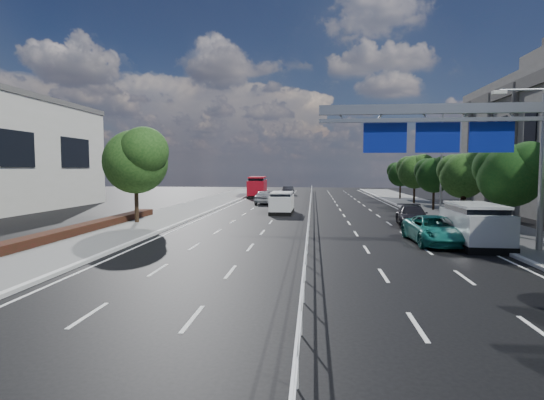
{
  "coord_description": "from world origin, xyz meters",
  "views": [
    {
      "loc": [
        0.26,
        -10.35,
        3.82
      ],
      "look_at": [
        -1.65,
        9.19,
        2.4
      ],
      "focal_mm": 28.0,
      "sensor_mm": 36.0,
      "label": 1
    }
  ],
  "objects_px": {
    "overhead_gantry": "(455,131)",
    "white_minivan": "(282,203)",
    "pedestrian_a": "(508,211)",
    "parked_car_dark": "(412,216)",
    "pedestrian_b": "(462,210)",
    "parked_car_teal": "(435,230)",
    "near_car_silver": "(265,197)",
    "near_car_dark": "(288,191)",
    "red_bus": "(258,186)",
    "silver_minivan": "(475,225)"
  },
  "relations": [
    {
      "from": "overhead_gantry",
      "to": "white_minivan",
      "type": "relative_size",
      "value": 2.35
    },
    {
      "from": "pedestrian_a",
      "to": "parked_car_dark",
      "type": "bearing_deg",
      "value": -37.28
    },
    {
      "from": "parked_car_dark",
      "to": "pedestrian_b",
      "type": "xyz_separation_m",
      "value": [
        3.48,
        0.62,
        0.38
      ]
    },
    {
      "from": "overhead_gantry",
      "to": "parked_car_teal",
      "type": "xyz_separation_m",
      "value": [
        -0.24,
        1.95,
        -4.9
      ]
    },
    {
      "from": "parked_car_dark",
      "to": "pedestrian_a",
      "type": "bearing_deg",
      "value": 11.58
    },
    {
      "from": "near_car_silver",
      "to": "parked_car_teal",
      "type": "relative_size",
      "value": 0.9
    },
    {
      "from": "parked_car_dark",
      "to": "near_car_silver",
      "type": "bearing_deg",
      "value": 131.25
    },
    {
      "from": "near_car_silver",
      "to": "parked_car_dark",
      "type": "height_order",
      "value": "near_car_silver"
    },
    {
      "from": "parked_car_teal",
      "to": "pedestrian_a",
      "type": "height_order",
      "value": "pedestrian_a"
    },
    {
      "from": "near_car_dark",
      "to": "parked_car_dark",
      "type": "distance_m",
      "value": 35.24
    },
    {
      "from": "near_car_dark",
      "to": "near_car_silver",
      "type": "bearing_deg",
      "value": 86.04
    },
    {
      "from": "red_bus",
      "to": "near_car_silver",
      "type": "distance_m",
      "value": 12.23
    },
    {
      "from": "near_car_silver",
      "to": "silver_minivan",
      "type": "relative_size",
      "value": 0.89
    },
    {
      "from": "overhead_gantry",
      "to": "near_car_dark",
      "type": "xyz_separation_m",
      "value": [
        -10.19,
        42.62,
        -4.94
      ]
    },
    {
      "from": "silver_minivan",
      "to": "red_bus",
      "type": "bearing_deg",
      "value": 114.64
    },
    {
      "from": "parked_car_teal",
      "to": "white_minivan",
      "type": "bearing_deg",
      "value": 120.29
    },
    {
      "from": "parked_car_teal",
      "to": "pedestrian_b",
      "type": "height_order",
      "value": "pedestrian_b"
    },
    {
      "from": "overhead_gantry",
      "to": "pedestrian_a",
      "type": "bearing_deg",
      "value": 55.03
    },
    {
      "from": "pedestrian_a",
      "to": "pedestrian_b",
      "type": "bearing_deg",
      "value": -43.34
    },
    {
      "from": "near_car_dark",
      "to": "white_minivan",
      "type": "bearing_deg",
      "value": 93.84
    },
    {
      "from": "parked_car_teal",
      "to": "pedestrian_a",
      "type": "bearing_deg",
      "value": 45.64
    },
    {
      "from": "silver_minivan",
      "to": "pedestrian_b",
      "type": "bearing_deg",
      "value": 76.7
    },
    {
      "from": "silver_minivan",
      "to": "parked_car_teal",
      "type": "relative_size",
      "value": 1.01
    },
    {
      "from": "parked_car_dark",
      "to": "near_car_dark",
      "type": "bearing_deg",
      "value": 113.66
    },
    {
      "from": "red_bus",
      "to": "near_car_silver",
      "type": "relative_size",
      "value": 2.09
    },
    {
      "from": "white_minivan",
      "to": "parked_car_dark",
      "type": "distance_m",
      "value": 11.8
    },
    {
      "from": "near_car_silver",
      "to": "silver_minivan",
      "type": "distance_m",
      "value": 28.14
    },
    {
      "from": "white_minivan",
      "to": "silver_minivan",
      "type": "height_order",
      "value": "silver_minivan"
    },
    {
      "from": "white_minivan",
      "to": "near_car_silver",
      "type": "relative_size",
      "value": 0.95
    },
    {
      "from": "white_minivan",
      "to": "silver_minivan",
      "type": "distance_m",
      "value": 18.13
    },
    {
      "from": "white_minivan",
      "to": "pedestrian_a",
      "type": "xyz_separation_m",
      "value": [
        15.85,
        -6.57,
        0.08
      ]
    },
    {
      "from": "white_minivan",
      "to": "parked_car_teal",
      "type": "xyz_separation_m",
      "value": [
        8.95,
        -14.15,
        -0.21
      ]
    },
    {
      "from": "overhead_gantry",
      "to": "white_minivan",
      "type": "bearing_deg",
      "value": 119.72
    },
    {
      "from": "overhead_gantry",
      "to": "pedestrian_b",
      "type": "xyz_separation_m",
      "value": [
        3.67,
        9.57,
        -4.54
      ]
    },
    {
      "from": "near_car_silver",
      "to": "parked_car_dark",
      "type": "bearing_deg",
      "value": 130.69
    },
    {
      "from": "overhead_gantry",
      "to": "near_car_dark",
      "type": "bearing_deg",
      "value": 103.45
    },
    {
      "from": "pedestrian_b",
      "to": "red_bus",
      "type": "bearing_deg",
      "value": -27.12
    },
    {
      "from": "silver_minivan",
      "to": "pedestrian_b",
      "type": "relative_size",
      "value": 2.77
    },
    {
      "from": "white_minivan",
      "to": "parked_car_dark",
      "type": "xyz_separation_m",
      "value": [
        9.38,
        -7.15,
        -0.24
      ]
    },
    {
      "from": "near_car_silver",
      "to": "silver_minivan",
      "type": "height_order",
      "value": "silver_minivan"
    },
    {
      "from": "overhead_gantry",
      "to": "white_minivan",
      "type": "height_order",
      "value": "overhead_gantry"
    },
    {
      "from": "red_bus",
      "to": "near_car_dark",
      "type": "bearing_deg",
      "value": 43.78
    },
    {
      "from": "red_bus",
      "to": "pedestrian_b",
      "type": "distance_m",
      "value": 33.79
    },
    {
      "from": "silver_minivan",
      "to": "parked_car_teal",
      "type": "height_order",
      "value": "silver_minivan"
    },
    {
      "from": "parked_car_teal",
      "to": "overhead_gantry",
      "type": "bearing_deg",
      "value": -85.0
    },
    {
      "from": "white_minivan",
      "to": "silver_minivan",
      "type": "bearing_deg",
      "value": -52.69
    },
    {
      "from": "near_car_silver",
      "to": "parked_car_dark",
      "type": "relative_size",
      "value": 0.96
    },
    {
      "from": "near_car_dark",
      "to": "silver_minivan",
      "type": "bearing_deg",
      "value": 107.61
    },
    {
      "from": "red_bus",
      "to": "overhead_gantry",
      "type": "bearing_deg",
      "value": -73.17
    },
    {
      "from": "overhead_gantry",
      "to": "silver_minivan",
      "type": "height_order",
      "value": "overhead_gantry"
    }
  ]
}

